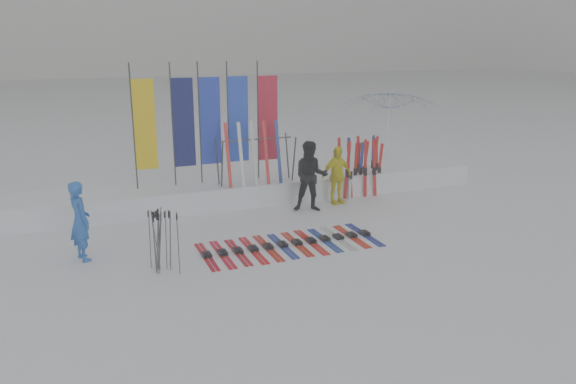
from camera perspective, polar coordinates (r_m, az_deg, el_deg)
name	(u,v)px	position (r m, az deg, el deg)	size (l,w,h in m)	color
ground	(307,259)	(11.56, 1.99, -6.84)	(120.00, 120.00, 0.00)	white
snow_bank	(242,191)	(15.57, -4.73, 0.15)	(14.00, 1.60, 0.60)	white
person_blue	(80,221)	(12.01, -20.37, -2.78)	(0.60, 0.39, 1.65)	blue
person_black	(311,176)	(14.51, 2.34, 1.59)	(0.90, 0.70, 1.84)	black
person_yellow	(337,175)	(15.24, 4.96, 1.71)	(0.93, 0.39, 1.58)	yellow
tent_canopy	(388,133)	(18.63, 10.17, 5.96)	(3.08, 3.14, 2.83)	white
ski_row	(290,244)	(12.28, 0.16, -5.29)	(3.87, 1.69, 0.07)	#B70E15
pole_cluster	(161,241)	(11.09, -12.76, -4.87)	(0.49, 0.54, 1.25)	#595B60
feather_flags	(209,122)	(15.09, -8.03, 7.10)	(3.89, 0.15, 3.20)	#383A3F
ski_rack	(256,154)	(15.04, -3.29, 3.87)	(2.04, 0.80, 1.23)	#383A3F
upright_skis	(361,167)	(16.29, 7.44, 2.53)	(1.40, 1.04, 1.69)	red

